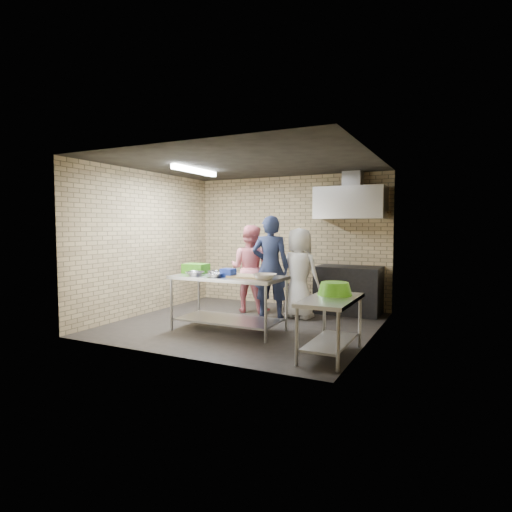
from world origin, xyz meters
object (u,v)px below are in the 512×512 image
at_px(green_basin, 335,289).
at_px(side_counter, 330,327).
at_px(prep_table, 229,303).
at_px(stove, 349,290).
at_px(woman_pink, 250,269).
at_px(woman_white, 299,273).
at_px(bottle_red, 355,207).
at_px(green_crate, 196,268).
at_px(man_navy, 270,267).
at_px(blue_tub, 228,273).

bearing_deg(green_basin, side_counter, -85.43).
height_order(prep_table, stove, stove).
bearing_deg(green_basin, woman_pink, 140.24).
bearing_deg(woman_white, bottle_red, -113.52).
relative_size(green_crate, green_basin, 0.85).
height_order(bottle_red, woman_white, bottle_red).
relative_size(side_counter, green_basin, 2.61).
bearing_deg(woman_pink, bottle_red, -156.06).
relative_size(stove, bottle_red, 6.67).
xyz_separation_m(man_navy, woman_white, (0.47, 0.24, -0.11)).
relative_size(woman_pink, woman_white, 1.03).
xyz_separation_m(green_crate, woman_pink, (0.31, 1.38, -0.11)).
distance_m(woman_pink, woman_white, 1.06).
bearing_deg(side_counter, man_navy, 133.00).
distance_m(green_basin, woman_pink, 2.85).
height_order(bottle_red, woman_pink, bottle_red).
relative_size(blue_tub, green_basin, 0.42).
xyz_separation_m(stove, green_crate, (-2.07, -2.06, 0.51)).
relative_size(green_crate, woman_white, 0.24).
xyz_separation_m(stove, green_basin, (0.43, -2.50, 0.38)).
bearing_deg(blue_tub, woman_white, 67.97).
height_order(stove, green_basin, green_basin).
bearing_deg(prep_table, woman_pink, 104.50).
relative_size(stove, blue_tub, 6.16).
xyz_separation_m(bottle_red, man_navy, (-1.23, -1.24, -1.10)).
bearing_deg(woman_pink, woman_white, 172.30).
xyz_separation_m(green_basin, woman_pink, (-2.19, 1.82, 0.01)).
bearing_deg(green_basin, man_navy, 137.07).
height_order(green_crate, blue_tub, green_crate).
bearing_deg(stove, blue_tub, -120.14).
relative_size(bottle_red, woman_pink, 0.11).
bearing_deg(stove, green_basin, -80.24).
xyz_separation_m(side_counter, bottle_red, (-0.40, 2.99, 1.65)).
bearing_deg(stove, side_counter, -80.71).
height_order(green_crate, woman_pink, woman_pink).
height_order(green_basin, bottle_red, bottle_red).
xyz_separation_m(stove, woman_white, (-0.71, -0.76, 0.36)).
distance_m(green_crate, woman_pink, 1.42).
bearing_deg(prep_table, side_counter, -17.37).
relative_size(bottle_red, man_navy, 0.10).
distance_m(green_crate, woman_white, 1.89).
relative_size(side_counter, woman_pink, 0.71).
distance_m(side_counter, green_basin, 0.52).
distance_m(prep_table, side_counter, 1.91).
distance_m(green_crate, blue_tub, 0.78).
height_order(green_crate, bottle_red, bottle_red).
height_order(stove, woman_white, woman_white).
height_order(prep_table, woman_white, woman_white).
relative_size(side_counter, woman_white, 0.74).
relative_size(blue_tub, bottle_red, 1.08).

